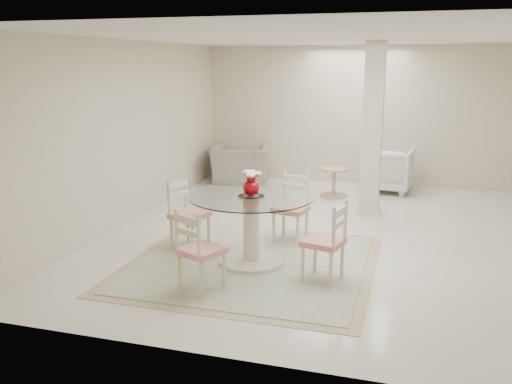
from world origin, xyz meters
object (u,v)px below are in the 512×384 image
(red_vase, at_px, (251,183))
(dining_chair_north, at_px, (293,202))
(dining_chair_south, at_px, (196,245))
(side_table, at_px, (334,183))
(dining_chair_west, at_px, (185,208))
(dining_chair_east, at_px, (329,236))
(column, at_px, (372,130))
(dining_table, at_px, (251,230))
(armchair_white, at_px, (387,170))
(recliner_taupe, at_px, (241,164))

(red_vase, relative_size, dining_chair_north, 0.29)
(dining_chair_south, xyz_separation_m, side_table, (0.76, 4.62, -0.29))
(dining_chair_west, bearing_deg, dining_chair_north, -46.65)
(dining_chair_south, bearing_deg, dining_chair_north, -82.17)
(dining_chair_east, bearing_deg, dining_chair_north, -137.49)
(column, height_order, dining_table, column)
(dining_chair_east, distance_m, dining_chair_north, 1.44)
(armchair_white, bearing_deg, recliner_taupe, 7.96)
(armchair_white, bearing_deg, column, 90.28)
(red_vase, relative_size, dining_chair_east, 0.30)
(dining_table, height_order, recliner_taupe, dining_table)
(dining_chair_east, xyz_separation_m, dining_chair_south, (-1.27, -0.68, 0.00))
(dining_chair_west, bearing_deg, red_vase, -91.82)
(column, height_order, red_vase, column)
(dining_chair_north, height_order, dining_chair_west, dining_chair_west)
(column, distance_m, side_table, 1.63)
(dining_table, bearing_deg, dining_chair_south, -107.28)
(dining_chair_south, bearing_deg, side_table, -74.70)
(dining_chair_east, bearing_deg, dining_chair_south, -47.97)
(dining_chair_north, relative_size, armchair_white, 1.17)
(column, relative_size, armchair_white, 3.03)
(dining_chair_north, xyz_separation_m, armchair_white, (1.07, 3.40, -0.14))
(dining_chair_west, relative_size, recliner_taupe, 0.91)
(dining_chair_north, bearing_deg, dining_table, -96.94)
(dining_chair_east, distance_m, dining_chair_west, 2.03)
(dining_chair_south, height_order, side_table, dining_chair_south)
(dining_chair_east, xyz_separation_m, recliner_taupe, (-2.50, 4.61, -0.16))
(red_vase, relative_size, dining_chair_west, 0.29)
(dining_chair_north, bearing_deg, column, 72.24)
(dining_chair_north, distance_m, armchair_white, 3.57)
(red_vase, relative_size, armchair_white, 0.34)
(recliner_taupe, bearing_deg, dining_chair_east, 106.06)
(dining_table, height_order, dining_chair_south, dining_chair_south)
(red_vase, xyz_separation_m, dining_chair_south, (-0.30, -0.97, -0.47))
(dining_chair_east, distance_m, armchair_white, 4.69)
(dining_chair_south, bearing_deg, dining_chair_east, -127.34)
(dining_chair_east, relative_size, dining_chair_north, 0.97)
(dining_chair_south, xyz_separation_m, armchair_white, (1.66, 5.35, -0.13))
(column, height_order, armchair_white, column)
(dining_table, xyz_separation_m, armchair_white, (1.35, 4.38, -0.03))
(dining_chair_south, xyz_separation_m, recliner_taupe, (-1.22, 5.29, -0.16))
(dining_chair_east, bearing_deg, side_table, -158.54)
(column, height_order, dining_chair_east, column)
(dining_chair_east, bearing_deg, dining_chair_west, -92.64)
(dining_chair_east, bearing_deg, column, -169.66)
(column, relative_size, side_table, 5.21)
(dining_chair_west, bearing_deg, column, -26.87)
(dining_chair_north, distance_m, dining_chair_south, 2.03)
(column, bearing_deg, dining_chair_west, -131.70)
(recliner_taupe, bearing_deg, red_vase, 97.05)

